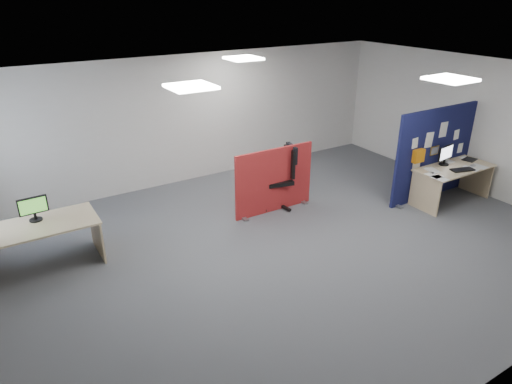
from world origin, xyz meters
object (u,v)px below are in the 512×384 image
main_desk (451,175)px  monitor_second (33,208)px  navy_divider (435,153)px  monitor_main (446,154)px  red_divider (274,181)px  second_desk (38,234)px  office_chair (283,172)px

main_desk → monitor_second: bearing=165.8°
navy_divider → monitor_main: (0.04, -0.20, 0.03)m
main_desk → monitor_main: monitor_main is taller
red_divider → monitor_second: red_divider is taller
main_desk → red_divider: size_ratio=0.98×
monitor_main → monitor_second: (-7.16, 1.68, -0.01)m
second_desk → monitor_second: size_ratio=4.10×
main_desk → monitor_main: 0.43m
navy_divider → monitor_second: (-7.12, 1.48, 0.02)m
monitor_second → monitor_main: bearing=-16.2°
navy_divider → monitor_second: bearing=168.3°
navy_divider → office_chair: (-2.79, 1.24, -0.24)m
second_desk → office_chair: size_ratio=1.43×
red_divider → second_desk: red_divider is taller
navy_divider → main_desk: size_ratio=1.37×
main_desk → second_desk: same height
navy_divider → second_desk: bearing=169.2°
monitor_main → monitor_second: bearing=159.3°
monitor_main → second_desk: 7.37m
main_desk → red_divider: (-3.20, 1.47, 0.06)m
red_divider → second_desk: 4.07m
navy_divider → second_desk: navy_divider is taller
red_divider → office_chair: size_ratio=1.39×
navy_divider → office_chair: size_ratio=1.87×
main_desk → monitor_main: (-0.07, 0.16, 0.40)m
main_desk → second_desk: size_ratio=0.96×
navy_divider → office_chair: 3.06m
main_desk → office_chair: 3.32m
navy_divider → red_divider: size_ratio=1.34×
navy_divider → second_desk: size_ratio=1.31×
red_divider → monitor_second: 4.07m
navy_divider → monitor_second: size_ratio=5.39×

